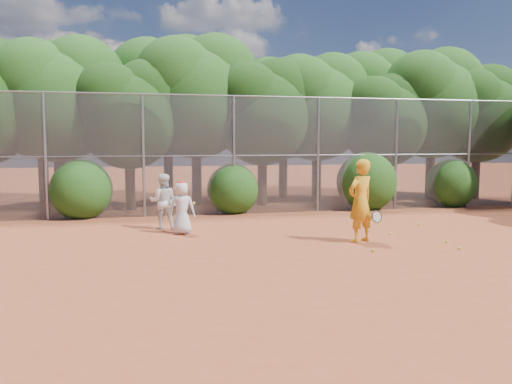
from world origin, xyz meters
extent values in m
plane|color=brown|center=(0.00, 0.00, 0.00)|extent=(80.00, 80.00, 0.00)
cylinder|color=gray|center=(-7.00, 6.00, 2.00)|extent=(0.09, 0.09, 4.00)
cylinder|color=gray|center=(-4.00, 6.00, 2.00)|extent=(0.09, 0.09, 4.00)
cylinder|color=gray|center=(-1.00, 6.00, 2.00)|extent=(0.09, 0.09, 4.00)
cylinder|color=gray|center=(2.00, 6.00, 2.00)|extent=(0.09, 0.09, 4.00)
cylinder|color=gray|center=(5.00, 6.00, 2.00)|extent=(0.09, 0.09, 4.00)
cylinder|color=gray|center=(8.00, 6.00, 2.00)|extent=(0.09, 0.09, 4.00)
cylinder|color=gray|center=(0.00, 6.00, 4.00)|extent=(20.00, 0.05, 0.05)
cylinder|color=gray|center=(0.00, 6.00, 2.00)|extent=(20.00, 0.04, 0.04)
cube|color=slate|center=(0.00, 6.00, 2.00)|extent=(20.00, 0.02, 4.00)
sphere|color=black|center=(-8.74, 8.38, 4.47)|extent=(3.05, 3.05, 3.05)
cylinder|color=black|center=(-7.00, 8.50, 1.26)|extent=(0.38, 0.38, 2.52)
sphere|color=#194210|center=(-7.00, 8.50, 3.73)|extent=(4.03, 4.03, 4.03)
sphere|color=#194210|center=(-6.19, 8.90, 4.74)|extent=(3.23, 3.23, 3.23)
sphere|color=#194210|center=(-7.71, 8.20, 4.54)|extent=(3.02, 3.02, 3.02)
cylinder|color=black|center=(-4.50, 7.80, 1.08)|extent=(0.36, 0.36, 2.17)
sphere|color=black|center=(-4.50, 7.80, 3.21)|extent=(3.47, 3.47, 3.47)
sphere|color=black|center=(-3.81, 8.15, 4.08)|extent=(2.78, 2.78, 2.78)
sphere|color=black|center=(-5.11, 7.54, 3.91)|extent=(2.60, 2.60, 2.60)
cylinder|color=black|center=(-2.00, 8.80, 1.33)|extent=(0.39, 0.39, 2.66)
sphere|color=#194210|center=(-2.00, 8.80, 3.94)|extent=(4.26, 4.26, 4.26)
sphere|color=#194210|center=(-1.15, 9.23, 5.00)|extent=(3.40, 3.40, 3.40)
sphere|color=#194210|center=(-2.74, 8.48, 4.79)|extent=(3.19, 3.19, 3.19)
cylinder|color=black|center=(0.50, 8.20, 1.14)|extent=(0.37, 0.37, 2.27)
sphere|color=black|center=(0.50, 8.20, 3.37)|extent=(3.64, 3.64, 3.64)
sphere|color=black|center=(1.23, 8.56, 4.28)|extent=(2.91, 2.91, 2.91)
sphere|color=black|center=(-0.14, 7.93, 4.10)|extent=(2.73, 2.73, 2.73)
cylinder|color=black|center=(3.00, 9.00, 1.22)|extent=(0.38, 0.38, 2.45)
sphere|color=#194210|center=(3.00, 9.00, 3.63)|extent=(3.92, 3.92, 3.92)
sphere|color=#194210|center=(3.78, 9.39, 4.61)|extent=(3.14, 3.14, 3.14)
sphere|color=#194210|center=(2.31, 8.71, 4.41)|extent=(2.94, 2.94, 2.94)
cylinder|color=black|center=(5.50, 8.00, 1.05)|extent=(0.36, 0.36, 2.10)
sphere|color=black|center=(5.50, 8.00, 3.11)|extent=(3.36, 3.36, 3.36)
sphere|color=black|center=(6.17, 8.34, 3.95)|extent=(2.69, 2.69, 2.69)
sphere|color=black|center=(4.91, 7.75, 3.78)|extent=(2.52, 2.52, 2.52)
cylinder|color=black|center=(8.00, 8.60, 1.29)|extent=(0.39, 0.39, 2.59)
sphere|color=#194210|center=(8.00, 8.60, 3.83)|extent=(4.14, 4.14, 4.14)
sphere|color=#194210|center=(8.83, 9.01, 4.87)|extent=(3.32, 3.32, 3.32)
sphere|color=#194210|center=(7.27, 8.29, 4.66)|extent=(3.11, 3.11, 3.11)
cylinder|color=black|center=(10.00, 8.30, 1.15)|extent=(0.37, 0.37, 2.31)
sphere|color=black|center=(10.00, 8.30, 3.42)|extent=(3.70, 3.70, 3.70)
sphere|color=black|center=(10.74, 8.67, 4.34)|extent=(2.96, 2.96, 2.96)
sphere|color=black|center=(9.35, 8.02, 4.16)|extent=(2.77, 2.77, 2.77)
cylinder|color=black|center=(-8.00, 10.80, 1.31)|extent=(0.39, 0.39, 2.62)
sphere|color=#194210|center=(-8.00, 10.80, 3.88)|extent=(4.20, 4.20, 4.20)
sphere|color=#194210|center=(-7.16, 11.22, 4.94)|extent=(3.36, 3.36, 3.36)
sphere|color=#194210|center=(-8.73, 10.49, 4.72)|extent=(3.15, 3.15, 3.15)
cylinder|color=black|center=(-3.00, 11.00, 1.40)|extent=(0.40, 0.40, 2.80)
sphere|color=#194210|center=(-3.00, 11.00, 4.14)|extent=(4.48, 4.48, 4.48)
sphere|color=#194210|center=(-2.10, 11.45, 5.26)|extent=(3.58, 3.58, 3.58)
sphere|color=#194210|center=(-3.78, 10.66, 5.04)|extent=(3.36, 3.36, 3.36)
cylinder|color=black|center=(2.00, 10.60, 1.26)|extent=(0.38, 0.38, 2.52)
sphere|color=#194210|center=(2.00, 10.60, 3.73)|extent=(4.03, 4.03, 4.03)
sphere|color=#194210|center=(2.81, 11.00, 4.74)|extent=(3.23, 3.23, 3.23)
sphere|color=#194210|center=(1.29, 10.30, 4.54)|extent=(3.02, 3.02, 3.02)
cylinder|color=black|center=(6.50, 11.20, 1.36)|extent=(0.40, 0.40, 2.73)
sphere|color=#194210|center=(6.50, 11.20, 4.04)|extent=(4.37, 4.37, 4.37)
sphere|color=#194210|center=(7.37, 11.64, 5.13)|extent=(3.49, 3.49, 3.49)
sphere|color=#194210|center=(5.74, 10.87, 4.91)|extent=(3.28, 3.28, 3.28)
sphere|color=#194210|center=(-6.00, 6.30, 1.00)|extent=(2.00, 2.00, 2.00)
sphere|color=#194210|center=(-1.00, 6.30, 0.90)|extent=(1.80, 1.80, 1.80)
sphere|color=#194210|center=(4.00, 6.30, 1.10)|extent=(2.20, 2.20, 2.20)
sphere|color=#194210|center=(7.50, 6.30, 0.95)|extent=(1.90, 1.90, 1.90)
imported|color=orange|center=(1.20, 0.59, 1.02)|extent=(0.88, 0.74, 2.04)
torus|color=black|center=(1.55, 0.39, 0.65)|extent=(0.32, 0.15, 0.30)
cylinder|color=black|center=(1.51, 0.60, 0.60)|extent=(0.09, 0.28, 0.09)
imported|color=silver|center=(-3.00, 2.61, 0.70)|extent=(0.79, 0.63, 1.41)
ellipsoid|color=#B41C19|center=(-3.00, 2.61, 1.37)|extent=(0.22, 0.22, 0.13)
sphere|color=#BBD827|center=(-2.70, 2.41, 0.85)|extent=(0.07, 0.07, 0.07)
imported|color=white|center=(-3.47, 3.53, 0.78)|extent=(0.82, 0.68, 1.57)
torus|color=black|center=(-3.17, 3.23, 0.80)|extent=(0.32, 0.22, 0.27)
cylinder|color=black|center=(-3.15, 3.42, 0.69)|extent=(0.06, 0.26, 0.17)
sphere|color=#BBD827|center=(2.39, 1.28, 0.03)|extent=(0.07, 0.07, 0.07)
sphere|color=#BBD827|center=(3.93, 2.52, 0.03)|extent=(0.07, 0.07, 0.07)
sphere|color=#BBD827|center=(3.07, -0.73, 0.03)|extent=(0.07, 0.07, 0.07)
sphere|color=#BBD827|center=(3.25, 0.03, 0.03)|extent=(0.07, 0.07, 0.07)
sphere|color=#BBD827|center=(1.04, -0.50, 0.03)|extent=(0.07, 0.07, 0.07)
sphere|color=#BBD827|center=(2.90, 3.79, 0.03)|extent=(0.07, 0.07, 0.07)
camera|label=1|loc=(-3.89, -10.71, 2.47)|focal=35.00mm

